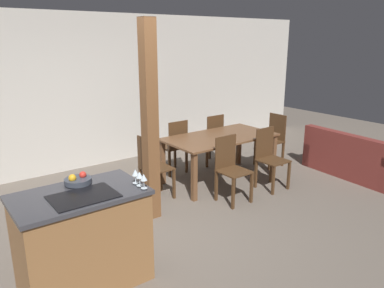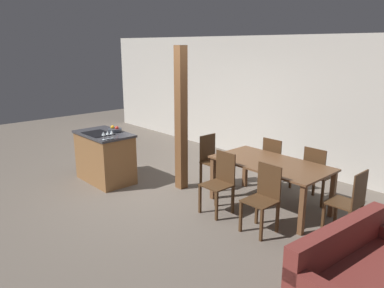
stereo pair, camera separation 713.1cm
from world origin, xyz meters
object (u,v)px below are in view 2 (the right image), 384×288
at_px(wine_glass_near, 103,134).
at_px(dining_chair_near_left, 220,182).
at_px(wine_glass_middle, 108,133).
at_px(dining_table, 270,168).
at_px(dining_chair_far_left, 275,162).
at_px(timber_post, 181,120).
at_px(kitchen_island, 105,157).
at_px(fruit_bowl, 115,130).
at_px(dining_chair_far_right, 317,174).
at_px(couch, 366,281).
at_px(wine_glass_far, 112,133).
at_px(dining_chair_head_end, 212,160).
at_px(dining_chair_near_right, 263,197).
at_px(dining_chair_foot_end, 349,202).

bearing_deg(wine_glass_near, dining_chair_near_left, 24.82).
xyz_separation_m(wine_glass_middle, dining_table, (2.31, 1.51, -0.39)).
distance_m(dining_chair_far_left, timber_post, 1.83).
height_order(kitchen_island, fruit_bowl, fruit_bowl).
distance_m(kitchen_island, fruit_bowl, 0.55).
bearing_deg(dining_table, timber_post, -163.19).
bearing_deg(kitchen_island, dining_table, 24.83).
bearing_deg(wine_glass_middle, dining_table, 33.14).
bearing_deg(dining_chair_far_left, wine_glass_middle, 49.34).
distance_m(dining_chair_near_left, dining_chair_far_right, 1.63).
relative_size(dining_table, timber_post, 0.72).
height_order(dining_chair_far_left, couch, dining_chair_far_left).
bearing_deg(dining_chair_near_left, wine_glass_far, -159.21).
bearing_deg(dining_chair_head_end, dining_table, -90.00).
relative_size(wine_glass_far, timber_post, 0.06).
xyz_separation_m(dining_chair_near_right, dining_chair_foot_end, (0.87, 0.71, 0.00)).
bearing_deg(couch, kitchen_island, 95.71).
relative_size(kitchen_island, dining_table, 0.64).
bearing_deg(wine_glass_far, dining_table, 31.75).
bearing_deg(wine_glass_middle, dining_chair_near_right, 16.42).
bearing_deg(dining_chair_head_end, timber_post, 148.12).
xyz_separation_m(dining_chair_far_left, couch, (2.45, -1.91, -0.23)).
height_order(dining_chair_near_right, timber_post, timber_post).
relative_size(dining_chair_far_right, dining_chair_foot_end, 1.00).
xyz_separation_m(kitchen_island, dining_table, (2.81, 1.30, 0.18)).
height_order(dining_table, dining_chair_far_right, dining_chair_far_right).
bearing_deg(couch, fruit_bowl, 93.36).
bearing_deg(timber_post, dining_chair_foot_end, 9.46).
bearing_deg(wine_glass_far, dining_chair_near_right, 14.88).
height_order(dining_chair_near_left, dining_chair_foot_end, same).
bearing_deg(fruit_bowl, timber_post, 28.27).
distance_m(dining_chair_near_right, dining_chair_far_left, 1.63).
bearing_deg(dining_chair_head_end, dining_chair_near_right, -112.73).
xyz_separation_m(dining_chair_far_left, dining_chair_foot_end, (1.69, -0.71, 0.00)).
distance_m(kitchen_island, dining_table, 3.11).
bearing_deg(timber_post, fruit_bowl, -151.73).
height_order(dining_table, couch, couch).
xyz_separation_m(wine_glass_near, dining_chair_head_end, (1.03, 1.58, -0.55)).
relative_size(wine_glass_near, wine_glass_far, 1.00).
bearing_deg(dining_chair_near_left, timber_post, 168.85).
relative_size(wine_glass_far, dining_table, 0.08).
relative_size(fruit_bowl, dining_chair_near_left, 0.27).
height_order(wine_glass_far, dining_chair_head_end, wine_glass_far).
bearing_deg(dining_chair_far_left, timber_post, 45.33).
bearing_deg(dining_chair_far_left, wine_glass_near, 50.33).
xyz_separation_m(dining_chair_head_end, dining_chair_foot_end, (2.56, 0.00, 0.00)).
bearing_deg(fruit_bowl, dining_chair_near_left, 9.68).
height_order(wine_glass_far, dining_table, wine_glass_far).
height_order(wine_glass_near, wine_glass_far, same).
bearing_deg(dining_chair_near_left, couch, -11.51).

